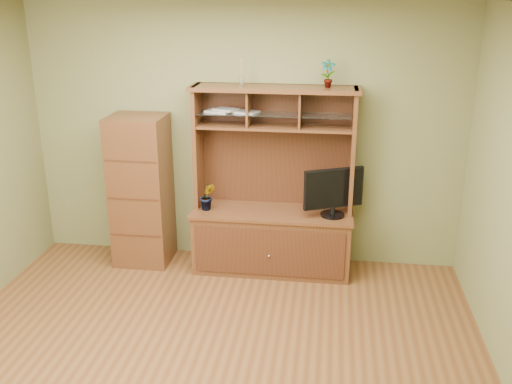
# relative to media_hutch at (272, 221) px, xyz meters

# --- Properties ---
(room) EXTENTS (4.54, 4.04, 2.74)m
(room) POSITION_rel_media_hutch_xyz_m (-0.34, -1.73, 0.83)
(room) COLOR brown
(room) RESTS_ON ground
(media_hutch) EXTENTS (1.66, 0.61, 1.90)m
(media_hutch) POSITION_rel_media_hutch_xyz_m (0.00, 0.00, 0.00)
(media_hutch) COLOR #452113
(media_hutch) RESTS_ON room
(monitor) EXTENTS (0.58, 0.30, 0.49)m
(monitor) POSITION_rel_media_hutch_xyz_m (0.61, -0.08, 0.39)
(monitor) COLOR black
(monitor) RESTS_ON media_hutch
(orchid_plant) EXTENTS (0.19, 0.17, 0.29)m
(orchid_plant) POSITION_rel_media_hutch_xyz_m (-0.66, -0.08, 0.27)
(orchid_plant) COLOR #265D1F
(orchid_plant) RESTS_ON media_hutch
(top_plant) EXTENTS (0.14, 0.10, 0.27)m
(top_plant) POSITION_rel_media_hutch_xyz_m (0.50, 0.08, 1.51)
(top_plant) COLOR #316724
(top_plant) RESTS_ON media_hutch
(reed_diffuser) EXTENTS (0.05, 0.05, 0.26)m
(reed_diffuser) POSITION_rel_media_hutch_xyz_m (-0.32, 0.08, 1.48)
(reed_diffuser) COLOR silver
(reed_diffuser) RESTS_ON media_hutch
(magazines) EXTENTS (0.55, 0.25, 0.04)m
(magazines) POSITION_rel_media_hutch_xyz_m (-0.45, 0.08, 1.13)
(magazines) COLOR #A6A6AA
(magazines) RESTS_ON media_hutch
(side_cabinet) EXTENTS (0.57, 0.52, 1.59)m
(side_cabinet) POSITION_rel_media_hutch_xyz_m (-1.39, -0.00, 0.27)
(side_cabinet) COLOR #452113
(side_cabinet) RESTS_ON room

